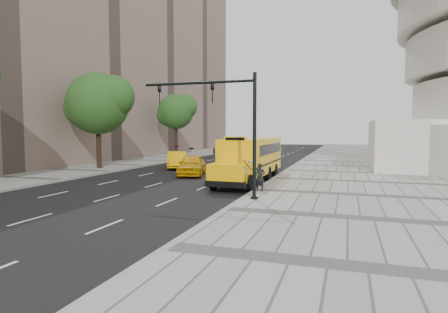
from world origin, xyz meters
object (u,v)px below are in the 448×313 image
(tree_c, at_px, (176,111))
(taxi_near, at_px, (192,165))
(tree_b, at_px, (99,103))
(taxi_far, at_px, (177,160))
(school_bus, at_px, (252,156))
(traffic_signal, at_px, (227,120))
(pedestrian, at_px, (260,177))

(tree_c, relative_size, taxi_near, 1.72)
(tree_b, distance_m, taxi_far, 8.69)
(tree_b, distance_m, taxi_near, 11.04)
(school_bus, xyz_separation_m, traffic_signal, (0.69, -7.82, 2.33))
(pedestrian, bearing_deg, school_bus, 109.51)
(taxi_far, height_order, pedestrian, pedestrian)
(tree_b, distance_m, traffic_signal, 18.95)
(taxi_near, xyz_separation_m, pedestrian, (7.10, -6.85, 0.11))
(school_bus, bearing_deg, taxi_far, 145.74)
(taxi_near, bearing_deg, pedestrian, -60.41)
(tree_c, bearing_deg, traffic_signal, -59.72)
(tree_b, xyz_separation_m, traffic_signal, (15.59, -10.61, -1.93))
(taxi_near, bearing_deg, traffic_signal, -73.70)
(pedestrian, height_order, traffic_signal, traffic_signal)
(taxi_far, bearing_deg, school_bus, -59.02)
(taxi_near, distance_m, taxi_far, 5.67)
(tree_b, relative_size, taxi_near, 1.80)
(tree_b, distance_m, tree_c, 16.12)
(school_bus, bearing_deg, pedestrian, -71.19)
(traffic_signal, bearing_deg, tree_b, 145.76)
(tree_c, height_order, taxi_near, tree_c)
(tree_c, xyz_separation_m, pedestrian, (16.76, -24.34, -5.14))
(tree_b, distance_m, school_bus, 15.74)
(school_bus, xyz_separation_m, pedestrian, (1.85, -5.43, -0.83))
(tree_c, xyz_separation_m, traffic_signal, (15.60, -26.73, -1.98))
(school_bus, height_order, taxi_far, school_bus)
(taxi_near, bearing_deg, tree_b, 155.48)
(tree_c, bearing_deg, tree_b, -89.94)
(taxi_near, relative_size, traffic_signal, 0.76)
(taxi_near, bearing_deg, tree_c, 102.46)
(school_bus, height_order, pedestrian, school_bus)
(tree_c, relative_size, school_bus, 0.72)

